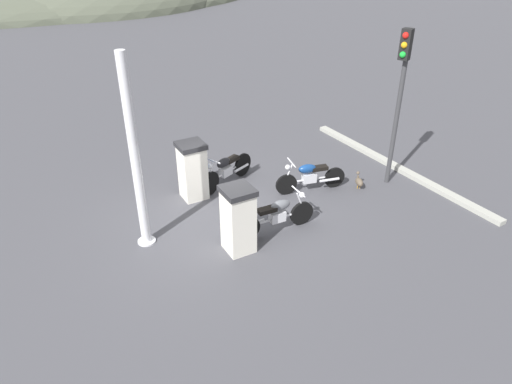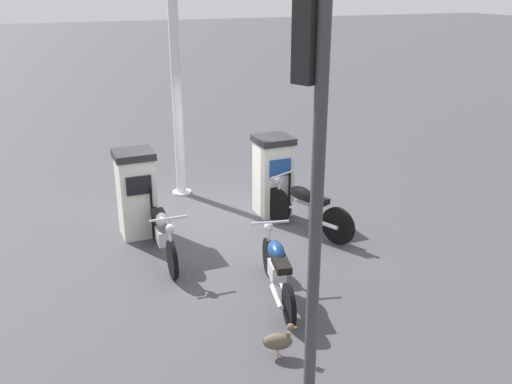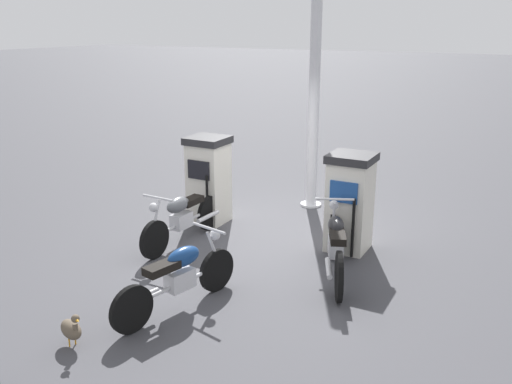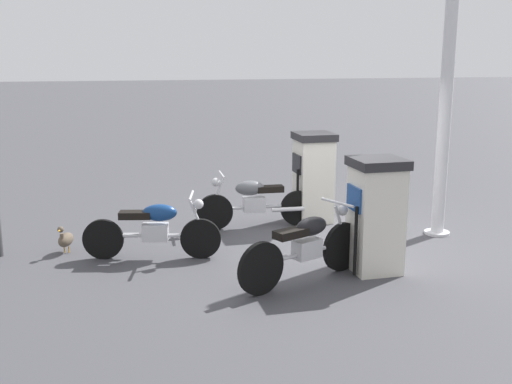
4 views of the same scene
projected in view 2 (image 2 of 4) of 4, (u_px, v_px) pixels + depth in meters
ground_plane at (212, 227)px, 10.02m from camera, size 120.00×120.00×0.00m
fuel_pump_near at (136, 193)px, 9.47m from camera, size 0.68×0.67×1.53m
fuel_pump_far at (273, 175)px, 10.37m from camera, size 0.70×0.67×1.52m
motorcycle_near_pump at (163, 233)px, 8.73m from camera, size 1.99×0.56×0.93m
motorcycle_far_pump at (305, 207)px, 9.67m from camera, size 1.87×0.95×0.97m
motorcycle_extra at (277, 268)px, 7.66m from camera, size 1.91×0.70×0.92m
wandering_duck at (278, 341)px, 6.48m from camera, size 0.29×0.43×0.44m
roadside_traffic_light at (312, 153)px, 4.79m from camera, size 0.40×0.30×4.09m
canopy_support_pole at (177, 97)px, 10.92m from camera, size 0.40×0.40×4.22m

